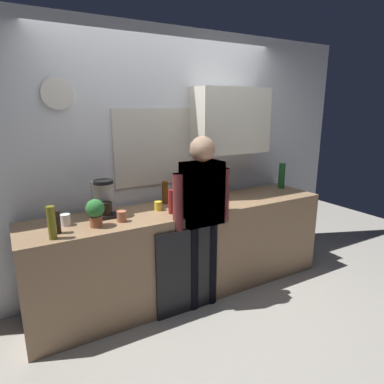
% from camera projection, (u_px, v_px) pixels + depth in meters
% --- Properties ---
extents(ground_plane, '(8.00, 8.00, 0.00)m').
position_uv_depth(ground_plane, '(201.00, 304.00, 3.20)').
color(ground_plane, '#9E998E').
extents(kitchen_counter, '(3.02, 0.64, 0.90)m').
position_uv_depth(kitchen_counter, '(186.00, 250.00, 3.34)').
color(kitchen_counter, '#937251').
rests_on(kitchen_counter, ground_plane).
extents(dishwasher_panel, '(0.56, 0.02, 0.81)m').
position_uv_depth(dishwasher_panel, '(185.00, 272.00, 2.98)').
color(dishwasher_panel, black).
rests_on(dishwasher_panel, ground_plane).
extents(back_wall_assembly, '(4.62, 0.42, 2.60)m').
position_uv_depth(back_wall_assembly, '(174.00, 154.00, 3.50)').
color(back_wall_assembly, silver).
rests_on(back_wall_assembly, ground_plane).
extents(coffee_maker, '(0.20, 0.20, 0.33)m').
position_uv_depth(coffee_maker, '(104.00, 200.00, 2.94)').
color(coffee_maker, black).
rests_on(coffee_maker, kitchen_counter).
extents(bottle_amber_beer, '(0.06, 0.06, 0.23)m').
position_uv_depth(bottle_amber_beer, '(165.00, 192.00, 3.32)').
color(bottle_amber_beer, brown).
rests_on(bottle_amber_beer, kitchen_counter).
extents(bottle_red_vinegar, '(0.06, 0.06, 0.22)m').
position_uv_depth(bottle_red_vinegar, '(172.00, 202.00, 3.01)').
color(bottle_red_vinegar, maroon).
rests_on(bottle_red_vinegar, kitchen_counter).
extents(bottle_green_wine, '(0.07, 0.07, 0.30)m').
position_uv_depth(bottle_green_wine, '(282.00, 176.00, 3.96)').
color(bottle_green_wine, '#195923').
rests_on(bottle_green_wine, kitchen_counter).
extents(bottle_olive_oil, '(0.06, 0.06, 0.25)m').
position_uv_depth(bottle_olive_oil, '(52.00, 223.00, 2.42)').
color(bottle_olive_oil, olive).
rests_on(bottle_olive_oil, kitchen_counter).
extents(bottle_dark_sauce, '(0.06, 0.06, 0.18)m').
position_uv_depth(bottle_dark_sauce, '(57.00, 222.00, 2.54)').
color(bottle_dark_sauce, black).
rests_on(bottle_dark_sauce, kitchen_counter).
extents(cup_yellow_cup, '(0.07, 0.07, 0.08)m').
position_uv_depth(cup_yellow_cup, '(158.00, 206.00, 3.12)').
color(cup_yellow_cup, yellow).
rests_on(cup_yellow_cup, kitchen_counter).
extents(cup_white_mug, '(0.08, 0.08, 0.09)m').
position_uv_depth(cup_white_mug, '(65.00, 220.00, 2.72)').
color(cup_white_mug, white).
rests_on(cup_white_mug, kitchen_counter).
extents(cup_terracotta_mug, '(0.08, 0.08, 0.09)m').
position_uv_depth(cup_terracotta_mug, '(122.00, 216.00, 2.81)').
color(cup_terracotta_mug, '#B26647').
rests_on(cup_terracotta_mug, kitchen_counter).
extents(mixing_bowl, '(0.22, 0.22, 0.08)m').
position_uv_depth(mixing_bowl, '(205.00, 200.00, 3.32)').
color(mixing_bowl, '#4C72A5').
rests_on(mixing_bowl, kitchen_counter).
extents(potted_plant, '(0.15, 0.15, 0.23)m').
position_uv_depth(potted_plant, '(95.00, 211.00, 2.67)').
color(potted_plant, '#9E5638').
rests_on(potted_plant, kitchen_counter).
extents(person_at_sink, '(0.57, 0.22, 1.60)m').
position_uv_depth(person_at_sink, '(202.00, 210.00, 2.97)').
color(person_at_sink, brown).
rests_on(person_at_sink, ground_plane).
extents(person_guest, '(0.57, 0.22, 1.60)m').
position_uv_depth(person_guest, '(202.00, 210.00, 2.97)').
color(person_guest, black).
rests_on(person_guest, ground_plane).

